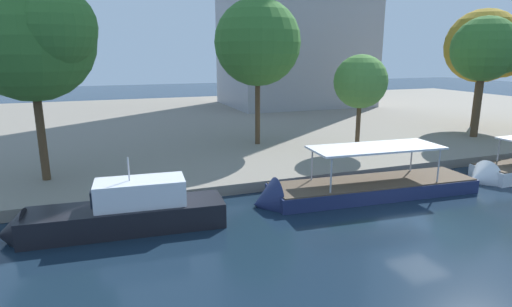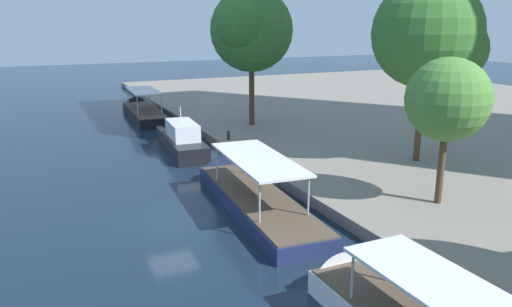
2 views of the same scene
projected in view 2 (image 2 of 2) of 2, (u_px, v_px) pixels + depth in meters
name	position (u px, v px, depth m)	size (l,w,h in m)	color
ground_plane	(172.00, 221.00, 26.84)	(220.00, 220.00, 0.00)	#142333
tour_boat_0	(143.00, 114.00, 56.07)	(13.39, 3.62, 4.36)	black
motor_yacht_1	(180.00, 141.00, 41.69)	(10.90, 3.26, 4.57)	black
tour_boat_2	(251.00, 199.00, 29.31)	(14.75, 4.23, 4.45)	navy
mooring_bollard_0	(228.00, 135.00, 42.21)	(0.29, 0.29, 0.82)	#2D2D33
tree_0	(447.00, 101.00, 26.22)	(4.47, 4.47, 8.01)	#4C3823
tree_1	(430.00, 34.00, 33.77)	(7.50, 7.68, 12.74)	#4C3823
tree_5	(250.00, 29.00, 45.92)	(7.87, 8.00, 12.88)	#4C3823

